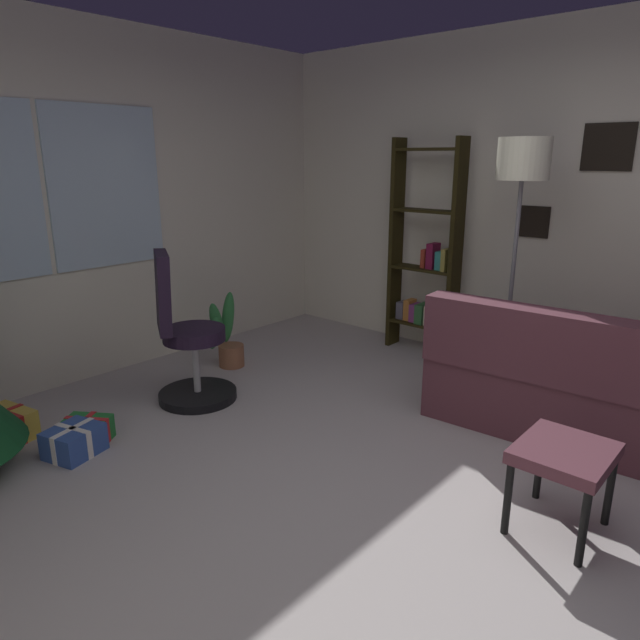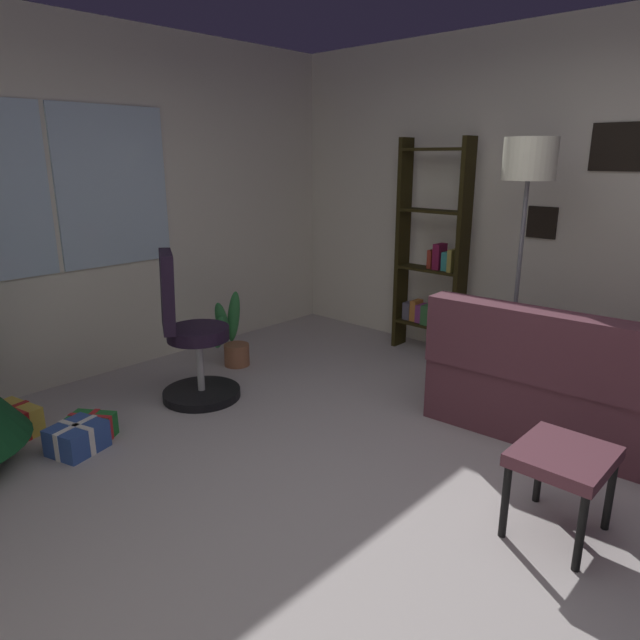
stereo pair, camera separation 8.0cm
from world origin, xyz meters
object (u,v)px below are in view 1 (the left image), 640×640
Objects in this scene: couch at (625,392)px; gift_box_green at (88,430)px; potted_plant at (225,337)px; bookshelf at (426,262)px; gift_box_gold at (6,425)px; office_chair at (186,344)px; floor_lamp at (522,179)px; footstool at (564,460)px; gift_box_blue at (74,441)px.

couch reaches higher than gift_box_green.
potted_plant is (-0.84, 2.84, -0.04)m from couch.
gift_box_green is 3.01m from bookshelf.
gift_box_gold is (-0.32, 0.42, 0.02)m from gift_box_green.
floor_lamp is at bearing -43.98° from office_chair.
office_chair reaches higher than gift_box_green.
bookshelf is at bearing 45.72° from footstool.
gift_box_gold is 0.21× the size of floor_lamp.
bookshelf reaches higher than couch.
bookshelf reaches higher than office_chair.
floor_lamp is at bearing -35.63° from gift_box_gold.
office_chair is (-1.47, 2.49, 0.14)m from couch.
floor_lamp reaches higher than gift_box_green.
gift_box_green is 0.30× the size of office_chair.
gift_box_blue is 0.19× the size of floor_lamp.
office_chair is 0.59× the size of floor_lamp.
footstool is at bearing -64.87° from gift_box_gold.
couch is 2.97m from potted_plant.
office_chair is 2.20m from bookshelf.
bookshelf is (3.16, -1.06, 0.72)m from gift_box_gold.
office_chair reaches higher than footstool.
potted_plant is (-1.42, 1.03, -0.56)m from bookshelf.
gift_box_gold is 0.54m from gift_box_blue.
floor_lamp reaches higher than gift_box_blue.
office_chair reaches higher than potted_plant.
office_chair is at bearing 161.66° from bookshelf.
gift_box_gold is 3.73m from floor_lamp.
potted_plant is at bearing -0.82° from gift_box_gold.
gift_box_blue is at bearing -70.06° from gift_box_gold.
floor_lamp is at bearing 76.55° from couch.
potted_plant is at bearing 106.42° from couch.
floor_lamp reaches higher than couch.
potted_plant reaches higher than footstool.
couch reaches higher than potted_plant.
footstool is 2.91m from potted_plant.
couch is 4.81× the size of footstool.
bookshelf is (2.85, -0.64, 0.74)m from gift_box_green.
bookshelf is at bearing -18.50° from gift_box_gold.
floor_lamp is at bearing -29.74° from gift_box_blue.
office_chair is at bearing 8.35° from gift_box_blue.
office_chair is (1.11, -0.38, 0.34)m from gift_box_gold.
gift_box_gold is at bearing 161.21° from office_chair.
gift_box_blue is (0.19, -0.51, -0.01)m from gift_box_gold.
office_chair is at bearing 120.59° from couch.
bookshelf reaches higher than gift_box_blue.
couch is 3.37m from gift_box_blue.
potted_plant is (0.38, 2.88, -0.12)m from footstool.
couch is at bearing -59.41° from office_chair.
office_chair is at bearing 95.76° from footstool.
floor_lamp reaches higher than gift_box_gold.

